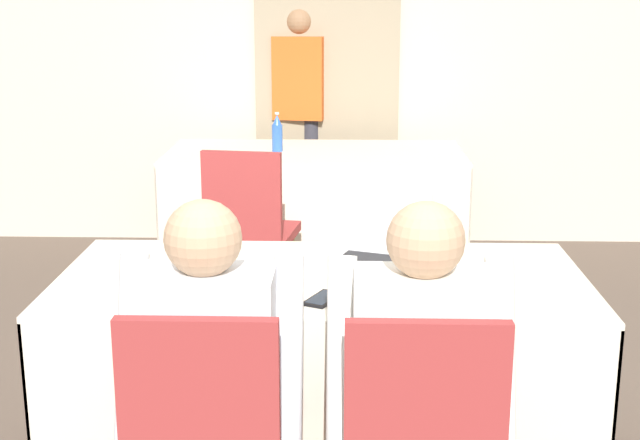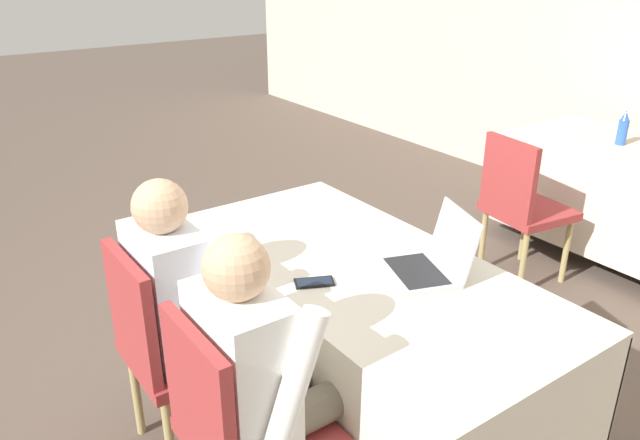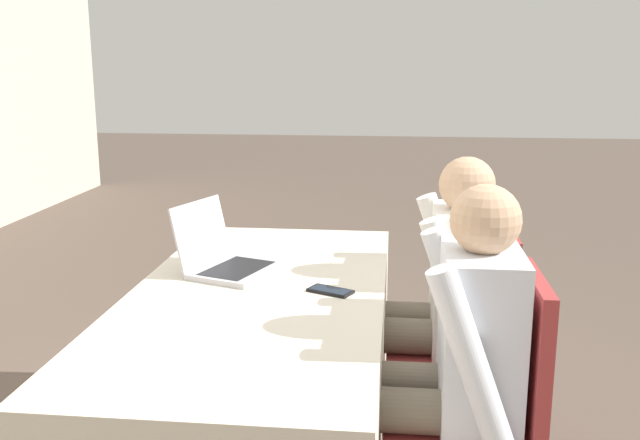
{
  "view_description": "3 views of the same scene",
  "coord_description": "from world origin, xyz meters",
  "px_view_note": "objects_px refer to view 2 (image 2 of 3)",
  "views": [
    {
      "loc": [
        0.08,
        -2.87,
        1.69
      ],
      "look_at": [
        0.0,
        -0.21,
        1.01
      ],
      "focal_mm": 50.0,
      "sensor_mm": 36.0,
      "label": 1
    },
    {
      "loc": [
        1.7,
        -1.42,
        1.92
      ],
      "look_at": [
        0.0,
        -0.21,
        1.01
      ],
      "focal_mm": 35.0,
      "sensor_mm": 36.0,
      "label": 2
    },
    {
      "loc": [
        -2.25,
        -0.46,
        1.52
      ],
      "look_at": [
        0.0,
        -0.21,
        1.01
      ],
      "focal_mm": 40.0,
      "sensor_mm": 36.0,
      "label": 3
    }
  ],
  "objects_px": {
    "laptop": "(428,263)",
    "chair_near_left": "(168,343)",
    "cell_phone": "(314,282)",
    "person_white_shirt": "(265,374)",
    "chair_near_right": "(238,427)",
    "water_bottle": "(623,128)",
    "person_checkered_shirt": "(190,300)",
    "chair_far_spare": "(521,203)"
  },
  "relations": [
    {
      "from": "laptop",
      "to": "water_bottle",
      "type": "distance_m",
      "value": 2.32
    },
    {
      "from": "chair_far_spare",
      "to": "person_white_shirt",
      "type": "relative_size",
      "value": 0.78
    },
    {
      "from": "cell_phone",
      "to": "person_white_shirt",
      "type": "height_order",
      "value": "person_white_shirt"
    },
    {
      "from": "cell_phone",
      "to": "chair_near_left",
      "type": "distance_m",
      "value": 0.62
    },
    {
      "from": "laptop",
      "to": "person_checkered_shirt",
      "type": "height_order",
      "value": "person_checkered_shirt"
    },
    {
      "from": "person_white_shirt",
      "to": "water_bottle",
      "type": "bearing_deg",
      "value": -78.47
    },
    {
      "from": "water_bottle",
      "to": "person_white_shirt",
      "type": "distance_m",
      "value": 3.11
    },
    {
      "from": "chair_far_spare",
      "to": "person_checkered_shirt",
      "type": "height_order",
      "value": "person_checkered_shirt"
    },
    {
      "from": "water_bottle",
      "to": "chair_near_right",
      "type": "relative_size",
      "value": 0.25
    },
    {
      "from": "water_bottle",
      "to": "chair_far_spare",
      "type": "distance_m",
      "value": 0.91
    },
    {
      "from": "cell_phone",
      "to": "chair_near_right",
      "type": "xyz_separation_m",
      "value": [
        0.27,
        -0.49,
        -0.25
      ]
    },
    {
      "from": "water_bottle",
      "to": "chair_near_right",
      "type": "distance_m",
      "value": 3.22
    },
    {
      "from": "laptop",
      "to": "chair_near_left",
      "type": "height_order",
      "value": "laptop"
    },
    {
      "from": "water_bottle",
      "to": "person_white_shirt",
      "type": "xyz_separation_m",
      "value": [
        0.62,
        -3.04,
        -0.19
      ]
    },
    {
      "from": "laptop",
      "to": "cell_phone",
      "type": "height_order",
      "value": "laptop"
    },
    {
      "from": "water_bottle",
      "to": "chair_near_right",
      "type": "height_order",
      "value": "water_bottle"
    },
    {
      "from": "laptop",
      "to": "chair_near_left",
      "type": "relative_size",
      "value": 0.42
    },
    {
      "from": "chair_far_spare",
      "to": "laptop",
      "type": "bearing_deg",
      "value": 121.88
    },
    {
      "from": "chair_near_right",
      "to": "cell_phone",
      "type": "bearing_deg",
      "value": -60.86
    },
    {
      "from": "laptop",
      "to": "person_white_shirt",
      "type": "xyz_separation_m",
      "value": [
        0.08,
        -0.78,
        -0.13
      ]
    },
    {
      "from": "cell_phone",
      "to": "person_white_shirt",
      "type": "bearing_deg",
      "value": -29.31
    },
    {
      "from": "cell_phone",
      "to": "person_white_shirt",
      "type": "distance_m",
      "value": 0.48
    },
    {
      "from": "cell_phone",
      "to": "person_checkered_shirt",
      "type": "height_order",
      "value": "person_checkered_shirt"
    },
    {
      "from": "chair_near_right",
      "to": "person_checkered_shirt",
      "type": "height_order",
      "value": "person_checkered_shirt"
    },
    {
      "from": "chair_near_right",
      "to": "person_white_shirt",
      "type": "relative_size",
      "value": 0.78
    },
    {
      "from": "person_white_shirt",
      "to": "chair_far_spare",
      "type": "bearing_deg",
      "value": -72.18
    },
    {
      "from": "chair_near_left",
      "to": "person_white_shirt",
      "type": "distance_m",
      "value": 0.59
    },
    {
      "from": "cell_phone",
      "to": "person_checkered_shirt",
      "type": "xyz_separation_m",
      "value": [
        -0.29,
        -0.38,
        -0.09
      ]
    },
    {
      "from": "laptop",
      "to": "water_bottle",
      "type": "height_order",
      "value": "laptop"
    },
    {
      "from": "chair_near_right",
      "to": "chair_far_spare",
      "type": "relative_size",
      "value": 1.0
    },
    {
      "from": "person_checkered_shirt",
      "to": "person_white_shirt",
      "type": "height_order",
      "value": "same"
    },
    {
      "from": "chair_near_left",
      "to": "person_white_shirt",
      "type": "bearing_deg",
      "value": -169.52
    },
    {
      "from": "cell_phone",
      "to": "person_checkered_shirt",
      "type": "bearing_deg",
      "value": -102.05
    },
    {
      "from": "chair_far_spare",
      "to": "person_checkered_shirt",
      "type": "bearing_deg",
      "value": 101.77
    },
    {
      "from": "laptop",
      "to": "person_white_shirt",
      "type": "distance_m",
      "value": 0.8
    },
    {
      "from": "chair_near_left",
      "to": "chair_far_spare",
      "type": "xyz_separation_m",
      "value": [
        -0.14,
        2.31,
        0.0
      ]
    },
    {
      "from": "water_bottle",
      "to": "cell_phone",
      "type": "bearing_deg",
      "value": -82.52
    },
    {
      "from": "water_bottle",
      "to": "chair_far_spare",
      "type": "relative_size",
      "value": 0.25
    },
    {
      "from": "person_checkered_shirt",
      "to": "person_white_shirt",
      "type": "bearing_deg",
      "value": -180.0
    },
    {
      "from": "person_checkered_shirt",
      "to": "chair_near_right",
      "type": "bearing_deg",
      "value": 169.52
    },
    {
      "from": "chair_far_spare",
      "to": "person_checkered_shirt",
      "type": "xyz_separation_m",
      "value": [
        0.14,
        -2.2,
        0.16
      ]
    },
    {
      "from": "cell_phone",
      "to": "water_bottle",
      "type": "xyz_separation_m",
      "value": [
        -0.35,
        2.66,
        0.1
      ]
    }
  ]
}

